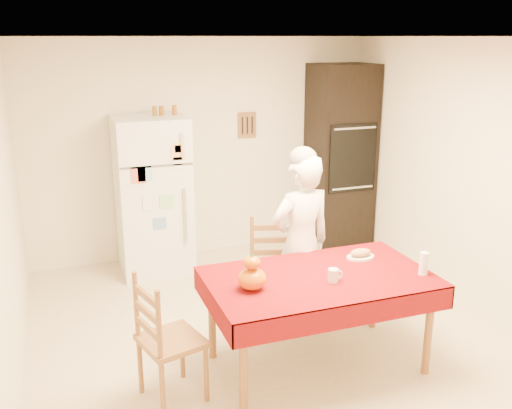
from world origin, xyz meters
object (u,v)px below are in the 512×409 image
oven_cabinet (340,157)px  wine_glass (424,263)px  bread_plate (360,257)px  chair_left (163,336)px  refrigerator (153,195)px  coffee_mug (333,275)px  pumpkin_lower (252,279)px  dining_table (319,284)px  chair_far (273,266)px  seated_woman (301,244)px

oven_cabinet → wine_glass: size_ratio=12.50×
wine_glass → bread_plate: 0.54m
wine_glass → chair_left: bearing=174.4°
refrigerator → oven_cabinet: 2.29m
coffee_mug → bread_plate: (0.42, 0.34, -0.04)m
coffee_mug → pumpkin_lower: (-0.60, 0.09, 0.03)m
oven_cabinet → pumpkin_lower: 3.18m
dining_table → bread_plate: (0.47, 0.21, 0.08)m
dining_table → chair_left: size_ratio=1.79×
oven_cabinet → dining_table: 2.85m
dining_table → pumpkin_lower: bearing=-175.3°
chair_left → wine_glass: chair_left is taller
wine_glass → bread_plate: size_ratio=0.73×
oven_cabinet → wine_glass: (-0.69, -2.66, -0.25)m
pumpkin_lower → wine_glass: bearing=-8.4°
bread_plate → pumpkin_lower: bearing=-166.0°
refrigerator → pumpkin_lower: refrigerator is taller
oven_cabinet → chair_left: bearing=-137.1°
oven_cabinet → chair_far: bearing=-133.6°
seated_woman → coffee_mug: bearing=77.1°
coffee_mug → bread_plate: size_ratio=0.42×
dining_table → bread_plate: size_ratio=7.08×
oven_cabinet → coffee_mug: bearing=-118.7°
oven_cabinet → chair_left: size_ratio=2.32×
refrigerator → chair_far: (0.80, -1.51, -0.34)m
refrigerator → wine_glass: 3.06m
dining_table → wine_glass: 0.81m
refrigerator → chair_far: size_ratio=1.79×
refrigerator → bread_plate: (1.31, -2.16, -0.08)m
refrigerator → oven_cabinet: oven_cabinet is taller
refrigerator → dining_table: (0.84, -2.37, -0.16)m
chair_far → wine_glass: (0.80, -1.10, 0.34)m
dining_table → seated_woman: bearing=78.7°
dining_table → refrigerator: bearing=109.4°
wine_glass → oven_cabinet: bearing=75.5°
chair_left → wine_glass: 2.01m
dining_table → chair_far: size_ratio=1.79×
refrigerator → pumpkin_lower: (0.28, -2.42, -0.01)m
seated_woman → pumpkin_lower: 0.94m
chair_far → bread_plate: (0.51, -0.65, 0.26)m
coffee_mug → bread_plate: 0.55m
coffee_mug → dining_table: bearing=110.5°
chair_left → coffee_mug: (1.26, -0.09, 0.30)m
refrigerator → seated_woman: (0.96, -1.77, -0.06)m
oven_cabinet → pumpkin_lower: size_ratio=10.54×
oven_cabinet → coffee_mug: (-1.39, -2.55, -0.29)m
refrigerator → dining_table: size_ratio=1.00×
refrigerator → chair_left: bearing=-98.8°
coffee_mug → pumpkin_lower: bearing=171.9°
dining_table → bread_plate: 0.52m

